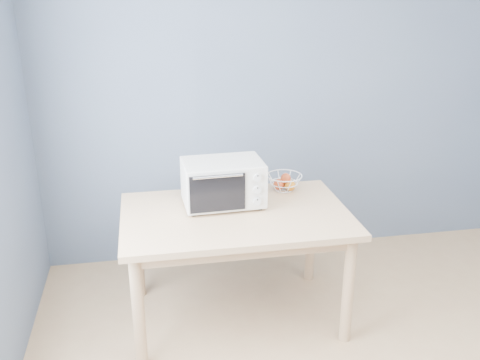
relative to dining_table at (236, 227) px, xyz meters
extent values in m
cube|color=slate|center=(0.69, 0.90, 0.65)|extent=(4.00, 0.01, 2.60)
cube|color=tan|center=(0.00, 0.00, 0.08)|extent=(1.40, 0.90, 0.04)
cylinder|color=tan|center=(-0.62, -0.37, -0.29)|extent=(0.07, 0.07, 0.71)
cylinder|color=tan|center=(0.62, -0.37, -0.29)|extent=(0.07, 0.07, 0.71)
cylinder|color=tan|center=(-0.62, 0.37, -0.29)|extent=(0.07, 0.07, 0.71)
cylinder|color=tan|center=(0.62, 0.37, -0.29)|extent=(0.07, 0.07, 0.71)
cube|color=beige|center=(-0.06, 0.14, 0.26)|extent=(0.51, 0.35, 0.28)
cube|color=black|center=(-0.12, 0.13, 0.25)|extent=(0.33, 0.30, 0.22)
cube|color=black|center=(-0.12, -0.04, 0.25)|extent=(0.34, 0.02, 0.23)
cylinder|color=silver|center=(-0.11, -0.06, 0.37)|extent=(0.30, 0.03, 0.02)
cube|color=beige|center=(0.13, -0.02, 0.26)|extent=(0.14, 0.01, 0.25)
cylinder|color=black|center=(-0.26, 0.00, 0.11)|extent=(0.03, 0.03, 0.02)
cylinder|color=black|center=(0.16, 0.02, 0.11)|extent=(0.03, 0.03, 0.02)
cylinder|color=black|center=(-0.27, 0.26, 0.11)|extent=(0.03, 0.03, 0.02)
cylinder|color=black|center=(0.15, 0.27, 0.11)|extent=(0.03, 0.03, 0.02)
cylinder|color=silver|center=(0.13, -0.03, 0.33)|extent=(0.05, 0.02, 0.05)
cylinder|color=silver|center=(0.13, -0.03, 0.26)|extent=(0.05, 0.02, 0.05)
cylinder|color=silver|center=(0.13, -0.03, 0.18)|extent=(0.05, 0.02, 0.05)
torus|color=white|center=(0.39, 0.30, 0.21)|extent=(0.27, 0.27, 0.01)
torus|color=white|center=(0.39, 0.30, 0.16)|extent=(0.21, 0.21, 0.01)
torus|color=white|center=(0.39, 0.30, 0.11)|extent=(0.13, 0.13, 0.01)
sphere|color=red|center=(0.35, 0.31, 0.14)|extent=(0.08, 0.08, 0.08)
sphere|color=orange|center=(0.43, 0.28, 0.14)|extent=(0.07, 0.07, 0.07)
sphere|color=tan|center=(0.39, 0.35, 0.14)|extent=(0.07, 0.07, 0.07)
sphere|color=red|center=(0.40, 0.30, 0.19)|extent=(0.07, 0.07, 0.07)
camera|label=1|loc=(-0.52, -2.97, 1.46)|focal=40.00mm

